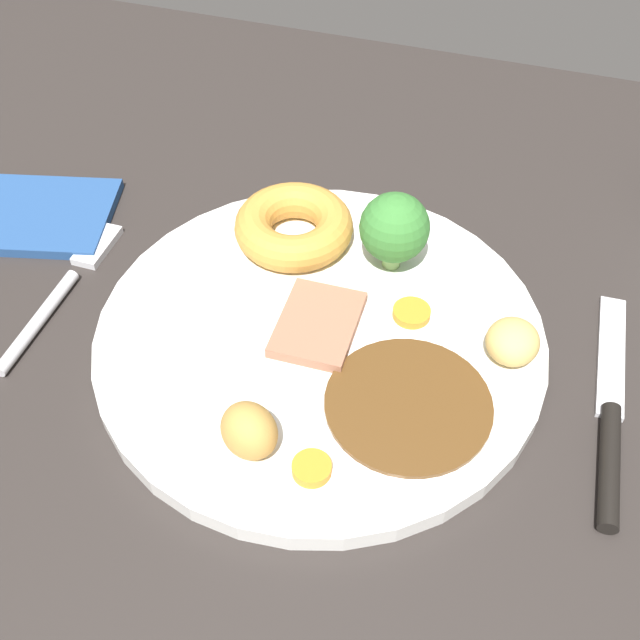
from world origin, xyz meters
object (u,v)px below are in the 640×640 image
object	(u,v)px
carrot_coin_back	(412,313)
folded_napkin	(41,215)
roast_potato_right	(249,431)
broccoli_floret	(394,228)
dinner_plate	(320,337)
meat_slice_main	(318,324)
yorkshire_pudding	(294,226)
knife	(610,421)
fork	(64,288)
roast_potato_left	(513,342)
carrot_coin_front	(312,468)

from	to	relation	value
carrot_coin_back	folded_napkin	bearing A→B (deg)	175.09
roast_potato_right	broccoli_floret	xyz separation A→B (cm)	(4.06, 17.43, 1.80)
dinner_plate	roast_potato_right	size ratio (longest dim) A/B	8.15
meat_slice_main	broccoli_floret	bearing A→B (deg)	67.07
carrot_coin_back	dinner_plate	bearing A→B (deg)	-150.53
yorkshire_pudding	folded_napkin	xyz separation A→B (cm)	(-20.35, -2.22, -2.35)
yorkshire_pudding	knife	bearing A→B (deg)	-20.62
meat_slice_main	fork	world-z (taller)	meat_slice_main
yorkshire_pudding	roast_potato_left	world-z (taller)	same
meat_slice_main	carrot_coin_back	size ratio (longest dim) A/B	2.65
meat_slice_main	knife	size ratio (longest dim) A/B	0.37
dinner_plate	carrot_coin_back	bearing A→B (deg)	29.47
fork	folded_napkin	bearing A→B (deg)	41.97
folded_napkin	knife	bearing A→B (deg)	-8.60
roast_potato_left	roast_potato_right	world-z (taller)	roast_potato_right
dinner_plate	roast_potato_right	xyz separation A→B (cm)	(-1.10, -9.87, 2.33)
broccoli_floret	knife	bearing A→B (deg)	-27.85
broccoli_floret	folded_napkin	xyz separation A→B (cm)	(-27.84, -1.85, -4.43)
carrot_coin_front	carrot_coin_back	bearing A→B (deg)	78.77
roast_potato_left	dinner_plate	bearing A→B (deg)	-172.32
yorkshire_pudding	broccoli_floret	bearing A→B (deg)	-2.84
dinner_plate	folded_napkin	world-z (taller)	dinner_plate
roast_potato_right	broccoli_floret	bearing A→B (deg)	76.88
meat_slice_main	roast_potato_left	xyz separation A→B (cm)	(12.46, 1.53, 0.91)
knife	fork	bearing A→B (deg)	87.77
roast_potato_right	knife	bearing A→B (deg)	23.94
roast_potato_left	folded_napkin	world-z (taller)	roast_potato_left
knife	folded_napkin	distance (cm)	44.41
yorkshire_pudding	roast_potato_right	distance (cm)	18.13
meat_slice_main	carrot_coin_front	distance (cm)	10.94
roast_potato_right	fork	xyz separation A→B (cm)	(-17.90, 9.03, -2.64)
dinner_plate	folded_napkin	size ratio (longest dim) A/B	2.72
meat_slice_main	knife	world-z (taller)	meat_slice_main
meat_slice_main	carrot_coin_back	distance (cm)	6.40
roast_potato_left	knife	size ratio (longest dim) A/B	0.20
roast_potato_left	broccoli_floret	xyz separation A→B (cm)	(-9.31, 5.91, 2.11)
roast_potato_left	knife	bearing A→B (deg)	-20.93
broccoli_floret	roast_potato_left	bearing A→B (deg)	-32.38
fork	knife	distance (cm)	38.04
roast_potato_left	fork	bearing A→B (deg)	-175.44
knife	carrot_coin_back	bearing A→B (deg)	71.34
broccoli_floret	carrot_coin_front	bearing A→B (deg)	-90.50
meat_slice_main	yorkshire_pudding	bearing A→B (deg)	119.06
yorkshire_pudding	carrot_coin_front	world-z (taller)	yorkshire_pudding
yorkshire_pudding	folded_napkin	size ratio (longest dim) A/B	0.79
carrot_coin_back	knife	size ratio (longest dim) A/B	0.14
dinner_plate	roast_potato_left	distance (cm)	12.55
meat_slice_main	folded_napkin	distance (cm)	25.35
meat_slice_main	roast_potato_right	size ratio (longest dim) A/B	1.85
dinner_plate	fork	distance (cm)	19.03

